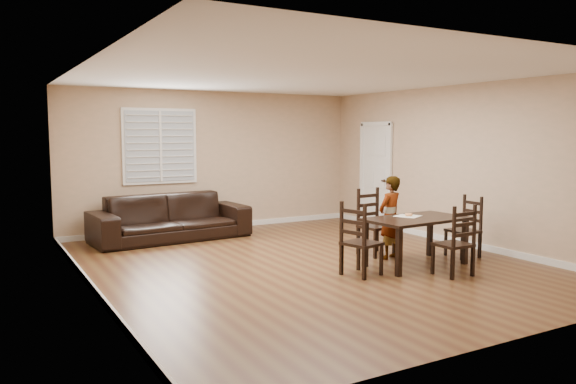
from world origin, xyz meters
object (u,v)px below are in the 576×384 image
object	(u,v)px
chair_near	(371,224)
chair_right	(469,229)
child	(390,217)
donut	(409,214)
dining_table	(416,224)
chair_far	(460,244)
sofa	(171,217)
chair_left	(356,243)

from	to	relation	value
chair_near	chair_right	distance (m)	1.49
child	donut	bearing A→B (deg)	79.83
chair_right	child	world-z (taller)	child
child	chair_near	bearing A→B (deg)	-102.43
dining_table	chair_far	world-z (taller)	chair_far
chair_near	chair_far	world-z (taller)	chair_near
child	dining_table	bearing A→B (deg)	76.97
sofa	chair_near	bearing A→B (deg)	-52.74
chair_near	sofa	xyz separation A→B (m)	(-2.38, 2.67, -0.07)
chair_far	chair_right	size ratio (longest dim) A/B	1.02
dining_table	donut	xyz separation A→B (m)	(0.01, 0.17, 0.12)
chair_left	child	bearing A→B (deg)	-74.41
child	sofa	xyz separation A→B (m)	(-2.41, 3.09, -0.23)
dining_table	chair_far	distance (m)	0.81
chair_far	donut	world-z (taller)	chair_far
chair_right	donut	xyz separation A→B (m)	(-1.12, 0.11, 0.29)
chair_near	dining_table	bearing A→B (deg)	-91.74
chair_left	sofa	distance (m)	3.95
chair_left	donut	xyz separation A→B (m)	(1.14, 0.26, 0.27)
dining_table	chair_left	xyz separation A→B (m)	(-1.13, -0.10, -0.15)
chair_left	chair_near	bearing A→B (deg)	-59.70
dining_table	chair_far	bearing A→B (deg)	-90.45
chair_far	chair_left	size ratio (longest dim) A/B	0.97
child	sofa	bearing A→B (deg)	-68.84
dining_table	chair_left	distance (m)	1.14
chair_right	chair_near	bearing A→B (deg)	-121.83
dining_table	chair_left	size ratio (longest dim) A/B	1.53
chair_far	sofa	xyz separation A→B (m)	(-2.49, 4.41, -0.04)
chair_left	donut	world-z (taller)	chair_left
child	sofa	distance (m)	3.93
chair_near	donut	distance (m)	0.83
chair_near	donut	size ratio (longest dim) A/B	9.36
chair_left	donut	distance (m)	1.20
chair_far	chair_right	xyz separation A→B (m)	(1.08, 0.84, -0.01)
chair_near	chair_far	xyz separation A→B (m)	(0.11, -1.74, -0.03)
dining_table	chair_right	bearing A→B (deg)	-0.89
chair_left	sofa	bearing A→B (deg)	5.14
chair_far	donut	xyz separation A→B (m)	(-0.04, 0.96, 0.28)
chair_near	child	bearing A→B (deg)	-91.41
chair_near	chair_far	bearing A→B (deg)	-92.07
donut	sofa	xyz separation A→B (m)	(-2.45, 3.46, -0.32)
dining_table	sofa	xyz separation A→B (m)	(-2.45, 3.63, -0.20)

